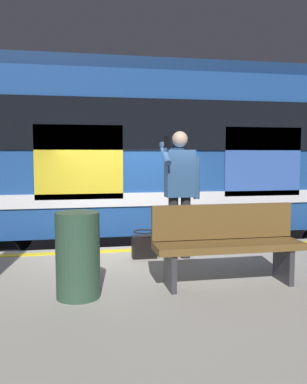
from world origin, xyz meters
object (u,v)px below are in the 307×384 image
object	(u,v)px
handbag	(144,245)
trash_bin	(78,255)
bench	(227,241)
passenger	(180,184)
train_carriage	(159,149)

from	to	relation	value
handbag	trash_bin	world-z (taller)	trash_bin
handbag	trash_bin	xyz separation A→B (m)	(0.95, 1.49, 0.26)
handbag	trash_bin	bearing A→B (deg)	57.48
handbag	bench	distance (m)	1.55
passenger	trash_bin	xyz separation A→B (m)	(1.44, 1.40, -0.62)
passenger	train_carriage	bearing A→B (deg)	-96.19
passenger	bench	xyz separation A→B (m)	(-0.23, 1.25, -0.57)
trash_bin	train_carriage	bearing A→B (deg)	-111.91
bench	trash_bin	distance (m)	1.68
train_carriage	bench	bearing A→B (deg)	88.70
train_carriage	passenger	size ratio (longest dim) A/B	5.38
bench	trash_bin	world-z (taller)	bench
train_carriage	bench	world-z (taller)	train_carriage
bench	trash_bin	bearing A→B (deg)	4.99
handbag	bench	world-z (taller)	bench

